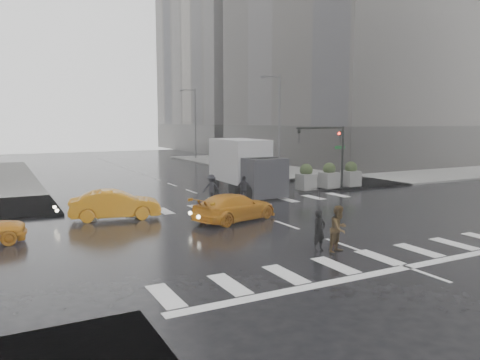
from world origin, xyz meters
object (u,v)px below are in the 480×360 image
traffic_signal_pole (332,145)px  pedestrian_brown (339,229)px  taxi_mid (115,205)px  box_truck (246,165)px

traffic_signal_pole → pedestrian_brown: traffic_signal_pole is taller
traffic_signal_pole → taxi_mid: 16.26m
pedestrian_brown → box_truck: bearing=56.2°
taxi_mid → traffic_signal_pole: bearing=-68.2°
pedestrian_brown → taxi_mid: (-5.99, 9.90, -0.15)m
box_truck → traffic_signal_pole: bearing=-12.5°
taxi_mid → pedestrian_brown: bearing=-137.2°
box_truck → pedestrian_brown: bearing=-102.9°
pedestrian_brown → box_truck: (3.82, 14.31, 1.06)m
pedestrian_brown → box_truck: size_ratio=0.26×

